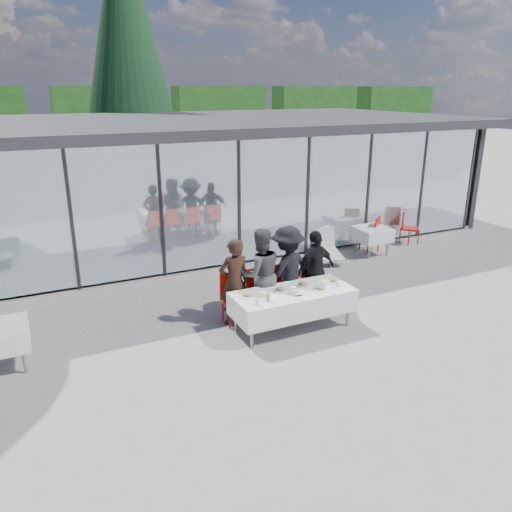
{
  "coord_description": "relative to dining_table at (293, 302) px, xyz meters",
  "views": [
    {
      "loc": [
        -3.73,
        -6.95,
        4.28
      ],
      "look_at": [
        0.15,
        1.2,
        1.23
      ],
      "focal_mm": 35.0,
      "sensor_mm": 36.0,
      "label": 1
    }
  ],
  "objects": [
    {
      "name": "plate_extra",
      "position": [
        0.49,
        -0.16,
        0.24
      ],
      "size": [
        0.27,
        0.27,
        0.07
      ],
      "color": "silver",
      "rests_on": "dining_table"
    },
    {
      "name": "diner_c",
      "position": [
        0.25,
        0.67,
        0.35
      ],
      "size": [
        1.44,
        1.44,
        1.78
      ],
      "primitive_type": "imported",
      "rotation": [
        0.0,
        0.0,
        3.44
      ],
      "color": "black",
      "rests_on": "ground"
    },
    {
      "name": "plate_d",
      "position": [
        0.93,
        0.08,
        0.24
      ],
      "size": [
        0.27,
        0.27,
        0.07
      ],
      "color": "silver",
      "rests_on": "dining_table"
    },
    {
      "name": "spare_table_right",
      "position": [
        4.1,
        2.94,
        0.02
      ],
      "size": [
        0.86,
        0.86,
        0.74
      ],
      "color": "white",
      "rests_on": "ground"
    },
    {
      "name": "conifer_tree",
      "position": [
        -0.01,
        12.62,
        5.45
      ],
      "size": [
        4.0,
        4.0,
        10.5
      ],
      "color": "#382316",
      "rests_on": "ground"
    },
    {
      "name": "diner_a",
      "position": [
        -0.88,
        0.67,
        0.3
      ],
      "size": [
        0.64,
        0.64,
        1.68
      ],
      "primitive_type": "imported",
      "rotation": [
        0.0,
        0.0,
        3.18
      ],
      "color": "black",
      "rests_on": "ground"
    },
    {
      "name": "diner_b",
      "position": [
        -0.34,
        0.67,
        0.37
      ],
      "size": [
        1.0,
        1.0,
        1.82
      ],
      "primitive_type": "imported",
      "rotation": [
        0.0,
        0.0,
        2.99
      ],
      "color": "#484848",
      "rests_on": "ground"
    },
    {
      "name": "diner_chair_b",
      "position": [
        -0.34,
        0.75,
        -0.0
      ],
      "size": [
        0.44,
        0.44,
        0.97
      ],
      "color": "red",
      "rests_on": "ground"
    },
    {
      "name": "spare_chair_b",
      "position": [
        4.28,
        3.12,
        -0.0
      ],
      "size": [
        0.62,
        0.62,
        0.97
      ],
      "color": "red",
      "rests_on": "ground"
    },
    {
      "name": "pavilion",
      "position": [
        1.49,
        7.78,
        1.61
      ],
      "size": [
        14.8,
        8.8,
        3.44
      ],
      "color": "gray",
      "rests_on": "ground"
    },
    {
      "name": "spare_table_left",
      "position": [
        -4.87,
        0.76,
        0.02
      ],
      "size": [
        0.86,
        0.86,
        0.74
      ],
      "color": "white",
      "rests_on": "ground"
    },
    {
      "name": "drinking_glasses",
      "position": [
        -0.03,
        -0.2,
        0.26
      ],
      "size": [
        1.78,
        0.17,
        0.1
      ],
      "color": "silver",
      "rests_on": "dining_table"
    },
    {
      "name": "lounger",
      "position": [
        2.82,
        3.17,
        -0.28
      ],
      "size": [
        1.0,
        1.45,
        0.72
      ],
      "color": "silver",
      "rests_on": "ground"
    },
    {
      "name": "juice_bottle",
      "position": [
        -0.62,
        -0.22,
        0.29
      ],
      "size": [
        0.06,
        0.06,
        0.15
      ],
      "primitive_type": "cylinder",
      "color": "#88B64B",
      "rests_on": "dining_table"
    },
    {
      "name": "diner_chair_d",
      "position": [
        0.89,
        0.75,
        -0.0
      ],
      "size": [
        0.44,
        0.44,
        0.97
      ],
      "color": "red",
      "rests_on": "ground"
    },
    {
      "name": "diner_chair_c",
      "position": [
        0.25,
        0.75,
        -0.0
      ],
      "size": [
        0.44,
        0.44,
        0.97
      ],
      "color": "red",
      "rests_on": "ground"
    },
    {
      "name": "treeline",
      "position": [
        -2.51,
        27.62,
        1.66
      ],
      "size": [
        62.5,
        2.0,
        4.4
      ],
      "color": "#153B12",
      "rests_on": "ground"
    },
    {
      "name": "dining_table",
      "position": [
        0.0,
        0.0,
        0.0
      ],
      "size": [
        2.26,
        0.96,
        0.75
      ],
      "color": "white",
      "rests_on": "ground"
    },
    {
      "name": "folded_eyeglasses",
      "position": [
        -0.02,
        -0.24,
        0.22
      ],
      "size": [
        0.14,
        0.03,
        0.01
      ],
      "primitive_type": "cube",
      "color": "black",
      "rests_on": "dining_table"
    },
    {
      "name": "plate_c",
      "position": [
        0.31,
        0.16,
        0.24
      ],
      "size": [
        0.27,
        0.27,
        0.07
      ],
      "color": "silver",
      "rests_on": "dining_table"
    },
    {
      "name": "plate_a",
      "position": [
        -0.86,
        0.15,
        0.24
      ],
      "size": [
        0.27,
        0.27,
        0.07
      ],
      "color": "silver",
      "rests_on": "dining_table"
    },
    {
      "name": "plate_b",
      "position": [
        -0.2,
        0.12,
        0.24
      ],
      "size": [
        0.27,
        0.27,
        0.07
      ],
      "color": "silver",
      "rests_on": "dining_table"
    },
    {
      "name": "diner_chair_a",
      "position": [
        -0.88,
        0.75,
        -0.0
      ],
      "size": [
        0.44,
        0.44,
        0.97
      ],
      "color": "red",
      "rests_on": "ground"
    },
    {
      "name": "spare_chair_a",
      "position": [
        5.63,
        3.3,
        -0.0
      ],
      "size": [
        0.62,
        0.62,
        0.97
      ],
      "color": "red",
      "rests_on": "ground"
    },
    {
      "name": "diner_d",
      "position": [
        0.89,
        0.67,
        0.27
      ],
      "size": [
        1.11,
        1.11,
        1.62
      ],
      "primitive_type": "imported",
      "rotation": [
        0.0,
        0.0,
        3.33
      ],
      "color": "black",
      "rests_on": "ground"
    },
    {
      "name": "ground",
      "position": [
        -0.51,
        -0.38,
        -0.54
      ],
      "size": [
        90.0,
        90.0,
        0.0
      ],
      "primitive_type": "plane",
      "color": "gray",
      "rests_on": "ground"
    }
  ]
}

